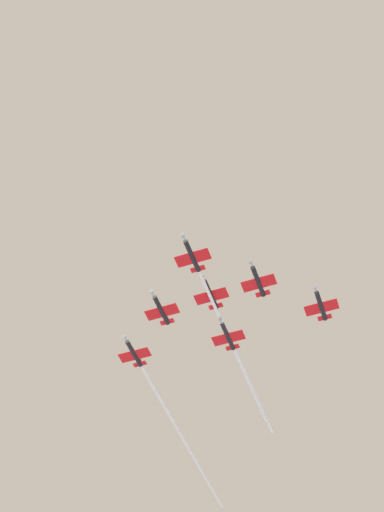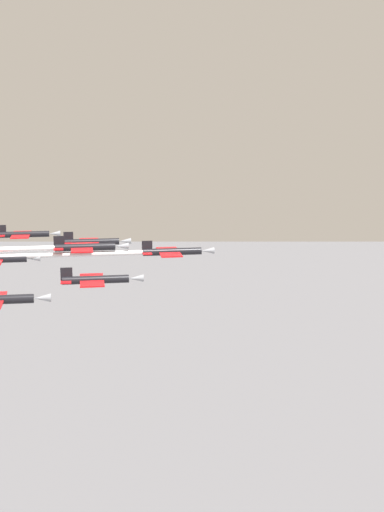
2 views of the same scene
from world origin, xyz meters
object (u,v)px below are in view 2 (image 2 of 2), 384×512
Objects in this scene: jet_starboard_inner at (97,280)px; jet_starboard_outer at (25,234)px; jet_port_inner at (93,242)px; jet_lead at (35,256)px.

jet_starboard_outer is (-12.30, -41.35, 0.81)m from jet_starboard_inner.
jet_port_inner reaches higher than jet_starboard_inner.
jet_port_inner is 19.30m from jet_starboard_outer.
jet_port_inner is at bearing 45.00° from jet_starboard_outer.
jet_lead is 5.33× the size of jet_starboard_inner.
jet_starboard_outer is at bearing -161.57° from jet_starboard_inner.
jet_starboard_inner is 43.15m from jet_starboard_outer.
jet_lead is 27.52m from jet_starboard_outer.
jet_port_inner is (-16.09, -5.39, -0.26)m from jet_lead.
jet_lead is 5.33× the size of jet_starboard_outer.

